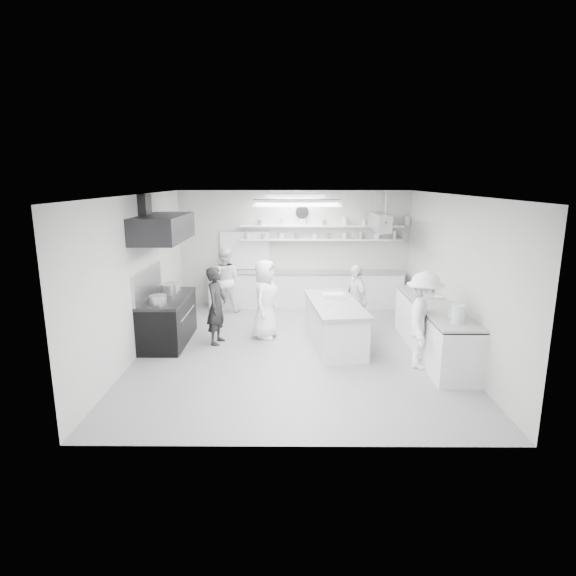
{
  "coord_description": "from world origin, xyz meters",
  "views": [
    {
      "loc": [
        -0.09,
        -8.84,
        3.29
      ],
      "look_at": [
        -0.15,
        0.6,
        1.1
      ],
      "focal_mm": 29.49,
      "sensor_mm": 36.0,
      "label": 1
    }
  ],
  "objects_px": {
    "prep_island": "(334,324)",
    "cook_stove": "(217,306)",
    "right_counter": "(434,330)",
    "cook_back": "(224,280)",
    "stove": "(168,321)",
    "back_counter": "(306,290)"
  },
  "relations": [
    {
      "from": "stove",
      "to": "right_counter",
      "type": "relative_size",
      "value": 0.55
    },
    {
      "from": "prep_island",
      "to": "stove",
      "type": "bearing_deg",
      "value": 171.51
    },
    {
      "from": "prep_island",
      "to": "cook_stove",
      "type": "xyz_separation_m",
      "value": [
        -2.38,
        0.05,
        0.37
      ]
    },
    {
      "from": "right_counter",
      "to": "prep_island",
      "type": "height_order",
      "value": "right_counter"
    },
    {
      "from": "prep_island",
      "to": "cook_stove",
      "type": "height_order",
      "value": "cook_stove"
    },
    {
      "from": "back_counter",
      "to": "prep_island",
      "type": "bearing_deg",
      "value": -80.37
    },
    {
      "from": "back_counter",
      "to": "cook_back",
      "type": "xyz_separation_m",
      "value": [
        -2.06,
        -0.47,
        0.36
      ]
    },
    {
      "from": "back_counter",
      "to": "cook_stove",
      "type": "distance_m",
      "value": 3.44
    },
    {
      "from": "back_counter",
      "to": "prep_island",
      "type": "relative_size",
      "value": 2.2
    },
    {
      "from": "prep_island",
      "to": "cook_back",
      "type": "bearing_deg",
      "value": 129.56
    },
    {
      "from": "stove",
      "to": "right_counter",
      "type": "bearing_deg",
      "value": -6.52
    },
    {
      "from": "prep_island",
      "to": "cook_stove",
      "type": "distance_m",
      "value": 2.41
    },
    {
      "from": "back_counter",
      "to": "cook_back",
      "type": "height_order",
      "value": "cook_back"
    },
    {
      "from": "stove",
      "to": "back_counter",
      "type": "bearing_deg",
      "value": 43.99
    },
    {
      "from": "right_counter",
      "to": "cook_back",
      "type": "distance_m",
      "value": 5.3
    },
    {
      "from": "stove",
      "to": "cook_back",
      "type": "height_order",
      "value": "cook_back"
    },
    {
      "from": "back_counter",
      "to": "cook_stove",
      "type": "bearing_deg",
      "value": -123.47
    },
    {
      "from": "stove",
      "to": "cook_back",
      "type": "distance_m",
      "value": 2.51
    },
    {
      "from": "cook_back",
      "to": "back_counter",
      "type": "bearing_deg",
      "value": -168.53
    },
    {
      "from": "stove",
      "to": "back_counter",
      "type": "relative_size",
      "value": 0.36
    },
    {
      "from": "right_counter",
      "to": "prep_island",
      "type": "relative_size",
      "value": 1.46
    },
    {
      "from": "right_counter",
      "to": "cook_stove",
      "type": "height_order",
      "value": "cook_stove"
    }
  ]
}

